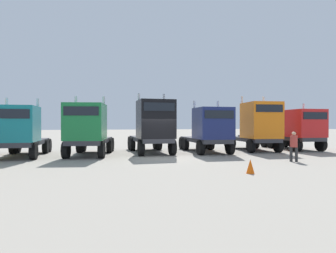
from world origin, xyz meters
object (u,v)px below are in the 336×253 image
at_px(semi_truck_green, 88,129).
at_px(semi_truck_red, 299,129).
at_px(semi_truck_navy, 209,129).
at_px(semi_truck_black, 153,127).
at_px(semi_truck_orange, 258,126).
at_px(visitor_with_camera, 294,144).
at_px(traffic_cone_near, 250,166).
at_px(semi_truck_teal, 19,131).

xyz_separation_m(semi_truck_green, semi_truck_red, (16.86, 0.15, -0.07)).
bearing_deg(semi_truck_navy, semi_truck_red, 94.70).
xyz_separation_m(semi_truck_green, semi_truck_black, (4.57, 0.45, 0.14)).
distance_m(semi_truck_green, semi_truck_orange, 13.05).
height_order(semi_truck_black, semi_truck_orange, semi_truck_orange).
bearing_deg(semi_truck_red, semi_truck_orange, -89.07).
relative_size(semi_truck_red, visitor_with_camera, 3.48).
height_order(semi_truck_red, traffic_cone_near, semi_truck_red).
distance_m(semi_truck_black, traffic_cone_near, 9.70).
bearing_deg(semi_truck_red, visitor_with_camera, -38.90).
bearing_deg(semi_truck_red, semi_truck_green, -86.63).
bearing_deg(semi_truck_green, semi_truck_red, 102.09).
bearing_deg(semi_truck_orange, semi_truck_teal, -83.91).
relative_size(semi_truck_black, semi_truck_red, 1.08).
distance_m(semi_truck_teal, traffic_cone_near, 14.43).
xyz_separation_m(semi_truck_navy, semi_truck_orange, (4.31, 0.34, 0.25)).
bearing_deg(semi_truck_black, semi_truck_green, -84.28).
bearing_deg(semi_truck_navy, traffic_cone_near, -8.90).
bearing_deg(visitor_with_camera, semi_truck_red, -4.85).
distance_m(semi_truck_navy, traffic_cone_near, 9.09).
xyz_separation_m(semi_truck_red, visitor_with_camera, (-5.44, -6.09, -0.76)).
xyz_separation_m(semi_truck_orange, traffic_cone_near, (-6.19, -9.11, -1.70)).
relative_size(semi_truck_orange, semi_truck_red, 1.06).
relative_size(semi_truck_navy, semi_truck_red, 1.06).
relative_size(semi_truck_teal, semi_truck_black, 0.97).
bearing_deg(semi_truck_orange, semi_truck_red, 94.30).
height_order(semi_truck_teal, semi_truck_black, semi_truck_black).
height_order(semi_truck_navy, semi_truck_orange, semi_truck_orange).
xyz_separation_m(semi_truck_red, traffic_cone_near, (-10.00, -8.99, -1.45)).
bearing_deg(semi_truck_teal, semi_truck_green, 88.30).
relative_size(semi_truck_green, semi_truck_black, 0.98).
bearing_deg(traffic_cone_near, semi_truck_green, 127.84).
height_order(semi_truck_teal, traffic_cone_near, semi_truck_teal).
xyz_separation_m(semi_truck_black, visitor_with_camera, (6.85, -6.39, -0.98)).
bearing_deg(visitor_with_camera, semi_truck_orange, 22.23).
distance_m(semi_truck_red, visitor_with_camera, 8.20).
xyz_separation_m(semi_truck_navy, semi_truck_red, (8.12, 0.21, 0.00)).
distance_m(visitor_with_camera, traffic_cone_near, 5.45).
relative_size(semi_truck_green, traffic_cone_near, 10.04).
distance_m(semi_truck_green, visitor_with_camera, 12.90).
distance_m(semi_truck_navy, visitor_with_camera, 6.51).
relative_size(semi_truck_red, traffic_cone_near, 9.47).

